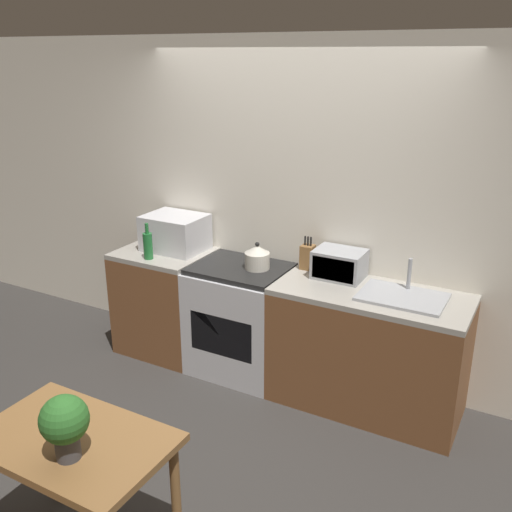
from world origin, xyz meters
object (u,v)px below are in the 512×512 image
microwave (175,233)px  bottle (148,245)px  stove_range (241,319)px  kettle (257,257)px  toaster_oven (339,264)px  dining_table (75,456)px

microwave → bottle: 0.30m
stove_range → kettle: size_ratio=4.23×
kettle → toaster_oven: size_ratio=0.59×
microwave → bottle: size_ratio=1.65×
microwave → bottle: bottle is taller
microwave → toaster_oven: bearing=2.3°
toaster_oven → stove_range: bearing=-168.6°
microwave → dining_table: bearing=-66.3°
microwave → toaster_oven: size_ratio=1.36×
stove_range → dining_table: size_ratio=0.95×
bottle → dining_table: size_ratio=0.31×
stove_range → dining_table: stove_range is taller
bottle → toaster_oven: bottle is taller
microwave → toaster_oven: 1.44m
stove_range → kettle: 0.56m
stove_range → microwave: 0.91m
stove_range → dining_table: 2.01m
stove_range → microwave: bearing=172.2°
stove_range → microwave: (-0.68, 0.09, 0.60)m
stove_range → bottle: bottle is taller
toaster_oven → dining_table: toaster_oven is taller
kettle → toaster_oven: (0.62, 0.13, 0.01)m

